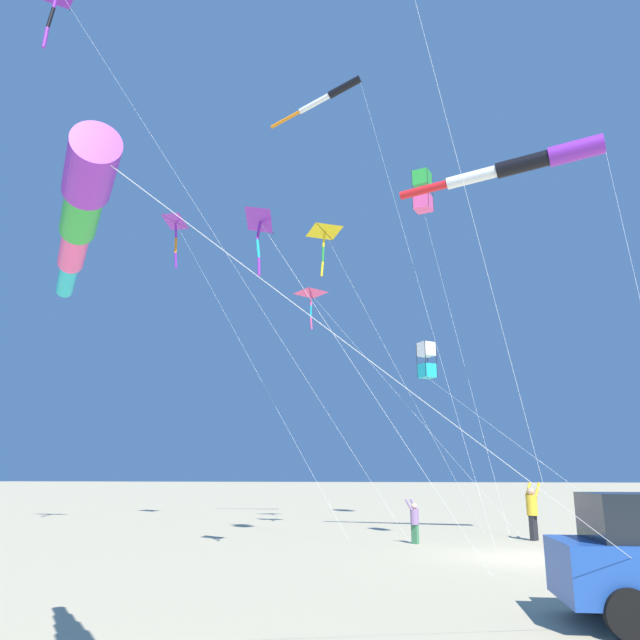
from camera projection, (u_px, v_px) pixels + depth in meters
ground_plane at (535, 558)px, 16.85m from camera, size 600.00×600.00×0.00m
cooler_box at (620, 582)px, 11.63m from camera, size 0.62×0.42×0.42m
person_adult_flyer at (532, 509)px, 21.78m from camera, size 0.68×0.61×1.92m
person_child_green_jacket at (414, 519)px, 20.61m from camera, size 0.46×0.50×1.40m
kite_delta_checkered_midright at (262, 222)px, 18.02m from camera, size 1.34×6.50×9.52m
kite_delta_striped_overhead at (325, 233)px, 26.44m from camera, size 1.93×6.48×12.33m
kite_box_orange_high_right at (427, 360)px, 23.11m from camera, size 9.67×6.77×6.89m
kite_delta_black_fish_shape at (177, 222)px, 33.45m from camera, size 6.71×11.83×15.59m
kite_delta_small_distant at (311, 294)px, 31.78m from camera, size 3.42×9.97×11.31m
kite_box_long_streamer_left at (423, 191)px, 33.04m from camera, size 7.31×3.94×17.66m
kite_windsock_red_high_left at (527, 163)px, 22.78m from camera, size 8.86×7.34×13.62m
kite_windsock_magenta_far_left at (83, 208)px, 6.48m from camera, size 7.39×8.05×5.17m
kite_windsock_long_streamer_right at (328, 96)px, 32.51m from camera, size 6.88×10.55×21.80m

